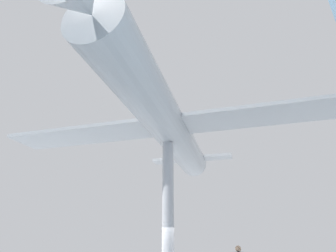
{
  "coord_description": "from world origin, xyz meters",
  "views": [
    {
      "loc": [
        -1.21,
        12.06,
        1.95
      ],
      "look_at": [
        0.0,
        0.0,
        7.31
      ],
      "focal_mm": 28.0,
      "sensor_mm": 36.0,
      "label": 1
    }
  ],
  "objects": [
    {
      "name": "support_pylon_central",
      "position": [
        0.0,
        0.0,
        3.19
      ],
      "size": [
        0.53,
        0.53,
        6.38
      ],
      "color": "#B7B7BC",
      "rests_on": "ground_plane"
    },
    {
      "name": "suspended_airplane",
      "position": [
        0.04,
        0.2,
        7.32
      ],
      "size": [
        17.97,
        16.14,
        3.46
      ],
      "rotation": [
        0.0,
        0.0,
        -0.17
      ],
      "color": "#B2B7BC",
      "rests_on": "support_pylon_central"
    }
  ]
}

